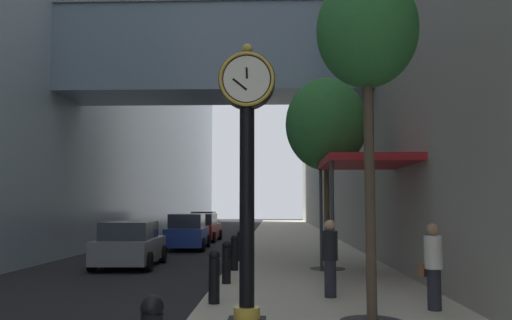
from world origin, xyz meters
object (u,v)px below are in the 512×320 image
object	(u,v)px
street_tree_near	(367,34)
bollard_fourth	(226,261)
street_tree_mid_near	(326,125)
street_clock	(247,176)
car_blue_mid	(187,232)
car_black_far	(204,224)
pedestrian_walking	(433,264)
pedestrian_by_clock	(330,256)
bollard_sixth	(240,245)
bollard_fifth	(235,252)
bollard_third	(214,275)
car_red_near	(202,228)
car_grey_trailing	(130,245)

from	to	relation	value
street_tree_near	bollard_fourth	bearing A→B (deg)	123.13
street_tree_near	street_tree_mid_near	world-z (taller)	street_tree_near
bollard_fourth	street_tree_mid_near	xyz separation A→B (m)	(2.90, 3.28, 4.01)
street_clock	car_blue_mid	bearing A→B (deg)	101.95
bollard_fourth	car_black_far	world-z (taller)	car_black_far
pedestrian_walking	car_blue_mid	world-z (taller)	pedestrian_walking
pedestrian_by_clock	car_black_far	size ratio (longest dim) A/B	0.40
bollard_sixth	car_black_far	world-z (taller)	car_black_far
pedestrian_by_clock	bollard_sixth	bearing A→B (deg)	108.06
bollard_fifth	car_black_far	size ratio (longest dim) A/B	0.26
street_clock	street_tree_near	bearing A→B (deg)	36.24
street_clock	bollard_sixth	xyz separation A→B (m)	(-0.83, 11.53, -1.86)
car_blue_mid	car_black_far	distance (m)	12.89
bollard_third	car_red_near	bearing A→B (deg)	98.50
bollard_third	bollard_fourth	world-z (taller)	same
street_clock	bollard_fourth	size ratio (longest dim) A/B	4.06
street_clock	pedestrian_by_clock	xyz separation A→B (m)	(1.62, 4.01, -1.54)
car_red_near	bollard_fifth	bearing A→B (deg)	-78.45
car_black_far	car_red_near	bearing A→B (deg)	-83.55
bollard_sixth	street_tree_near	xyz separation A→B (m)	(2.90, -10.01, 4.47)
pedestrian_by_clock	car_blue_mid	bearing A→B (deg)	111.14
bollard_third	car_red_near	xyz separation A→B (m)	(-3.10, 20.72, 0.09)
street_tree_mid_near	car_red_near	xyz separation A→B (m)	(-6.00, 14.66, -3.92)
car_red_near	car_grey_trailing	distance (m)	13.21
street_clock	street_tree_mid_near	xyz separation A→B (m)	(2.07, 9.24, 2.15)
street_tree_mid_near	car_red_near	bearing A→B (deg)	112.26
street_tree_mid_near	pedestrian_walking	distance (m)	7.71
bollard_sixth	pedestrian_walking	xyz separation A→B (m)	(4.28, -8.91, 0.30)
car_grey_trailing	car_blue_mid	bearing A→B (deg)	83.89
pedestrian_walking	car_red_near	size ratio (longest dim) A/B	0.39
bollard_fifth	pedestrian_walking	xyz separation A→B (m)	(4.28, -6.12, 0.30)
bollard_sixth	pedestrian_walking	world-z (taller)	pedestrian_walking
bollard_third	bollard_sixth	bearing A→B (deg)	90.00
bollard_sixth	street_tree_mid_near	world-z (taller)	street_tree_mid_near
bollard_fifth	car_red_near	size ratio (longest dim) A/B	0.26
street_tree_near	pedestrian_by_clock	size ratio (longest dim) A/B	3.67
bollard_fifth	car_black_far	distance (m)	22.55
street_tree_near	car_grey_trailing	world-z (taller)	street_tree_near
car_red_near	car_grey_trailing	bearing A→B (deg)	-93.00
car_black_far	street_tree_mid_near	bearing A→B (deg)	-72.62
street_tree_mid_near	car_blue_mid	distance (m)	11.33
street_tree_near	car_red_near	size ratio (longest dim) A/B	1.46
street_tree_near	car_red_near	xyz separation A→B (m)	(-6.00, 22.38, -4.38)
street_clock	pedestrian_walking	bearing A→B (deg)	37.29
bollard_sixth	bollard_fourth	bearing A→B (deg)	-90.00
bollard_fourth	bollard_sixth	xyz separation A→B (m)	(0.00, 5.57, 0.00)
car_red_near	pedestrian_by_clock	bearing A→B (deg)	-74.41
pedestrian_walking	car_black_far	size ratio (longest dim) A/B	0.39
pedestrian_walking	car_grey_trailing	bearing A→B (deg)	134.94
street_clock	car_red_near	bearing A→B (deg)	99.34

